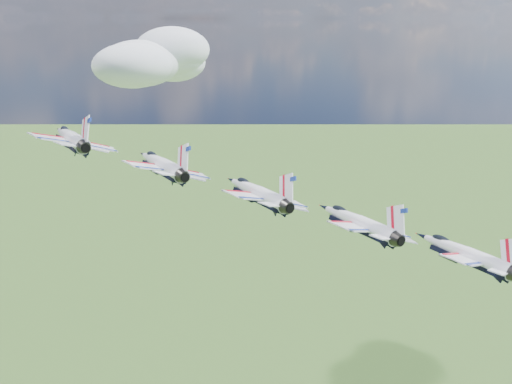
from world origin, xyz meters
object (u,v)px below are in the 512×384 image
jet_0 (70,137)px  jet_1 (161,164)px  jet_2 (256,192)px  jet_4 (463,253)px  jet_3 (356,221)px

jet_0 → jet_1: (9.06, -9.43, -3.00)m
jet_2 → jet_4: bearing=-44.3°
jet_0 → jet_3: bearing=-44.3°
jet_1 → jet_3: (18.12, -18.87, -6.00)m
jet_3 → jet_4: size_ratio=1.00×
jet_0 → jet_4: bearing=-44.3°
jet_2 → jet_0: bearing=135.7°
jet_0 → jet_2: jet_0 is taller
jet_0 → jet_1: 13.42m
jet_3 → jet_4: jet_3 is taller
jet_3 → jet_4: 13.42m
jet_0 → jet_4: 53.68m
jet_0 → jet_3: 40.26m
jet_1 → jet_2: size_ratio=1.00×
jet_3 → jet_4: bearing=-44.3°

